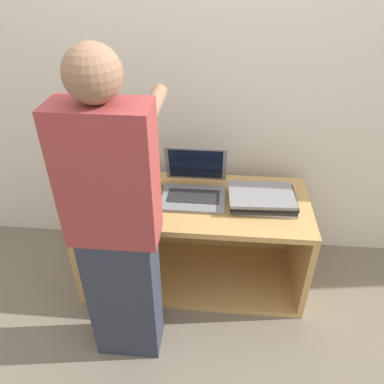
# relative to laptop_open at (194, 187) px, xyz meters

# --- Properties ---
(ground_plane) EXTENTS (12.00, 12.00, 0.00)m
(ground_plane) POSITION_rel_laptop_open_xyz_m (0.00, -0.36, -0.68)
(ground_plane) COLOR #756B5B
(wall_back) EXTENTS (8.00, 0.05, 2.40)m
(wall_back) POSITION_rel_laptop_open_xyz_m (0.00, 0.35, 0.52)
(wall_back) COLOR silver
(wall_back) RESTS_ON ground_plane
(cart) EXTENTS (1.38, 0.61, 0.63)m
(cart) POSITION_rel_laptop_open_xyz_m (0.00, 0.01, -0.37)
(cart) COLOR tan
(cart) RESTS_ON ground_plane
(laptop_open) EXTENTS (0.37, 0.35, 0.28)m
(laptop_open) POSITION_rel_laptop_open_xyz_m (0.00, 0.00, 0.00)
(laptop_open) COLOR gray
(laptop_open) RESTS_ON cart
(laptop_stack_left) EXTENTS (0.40, 0.30, 0.13)m
(laptop_stack_left) POSITION_rel_laptop_open_xyz_m (-0.40, -0.06, 0.01)
(laptop_stack_left) COLOR gray
(laptop_stack_left) RESTS_ON cart
(laptop_stack_right) EXTENTS (0.40, 0.29, 0.07)m
(laptop_stack_right) POSITION_rel_laptop_open_xyz_m (0.40, -0.06, -0.02)
(laptop_stack_right) COLOR #B7B7BC
(laptop_stack_right) RESTS_ON cart
(person) EXTENTS (0.40, 0.53, 1.64)m
(person) POSITION_rel_laptop_open_xyz_m (-0.31, -0.59, 0.14)
(person) COLOR #2D3342
(person) RESTS_ON ground_plane
(inventory_tag) EXTENTS (0.06, 0.02, 0.01)m
(inventory_tag) POSITION_rel_laptop_open_xyz_m (-0.40, -0.12, 0.08)
(inventory_tag) COLOR red
(inventory_tag) RESTS_ON laptop_stack_left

